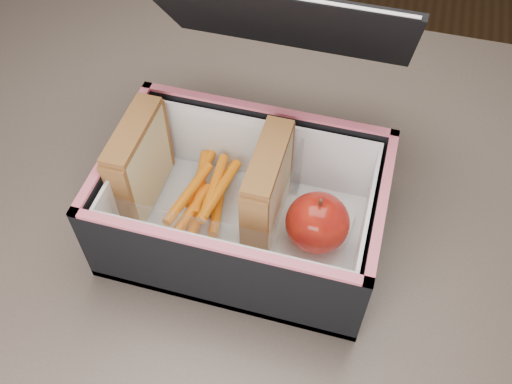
% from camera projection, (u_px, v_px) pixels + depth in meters
% --- Properties ---
extents(kitchen_table, '(1.20, 0.80, 0.75)m').
position_uv_depth(kitchen_table, '(229.00, 258.00, 0.70)').
color(kitchen_table, brown).
rests_on(kitchen_table, ground).
extents(lunch_bag, '(0.27, 0.29, 0.24)m').
position_uv_depth(lunch_bag, '(245.00, 197.00, 0.57)').
color(lunch_bag, black).
rests_on(lunch_bag, kitchen_table).
extents(plastic_tub, '(0.18, 0.13, 0.08)m').
position_uv_depth(plastic_tub, '(204.00, 188.00, 0.59)').
color(plastic_tub, white).
rests_on(plastic_tub, lunch_bag).
extents(sandwich_left, '(0.03, 0.10, 0.11)m').
position_uv_depth(sandwich_left, '(140.00, 163.00, 0.59)').
color(sandwich_left, tan).
rests_on(sandwich_left, plastic_tub).
extents(sandwich_right, '(0.03, 0.10, 0.11)m').
position_uv_depth(sandwich_right, '(267.00, 190.00, 0.57)').
color(sandwich_right, tan).
rests_on(sandwich_right, plastic_tub).
extents(carrot_sticks, '(0.06, 0.15, 0.03)m').
position_uv_depth(carrot_sticks, '(206.00, 194.00, 0.61)').
color(carrot_sticks, '#E26100').
rests_on(carrot_sticks, plastic_tub).
extents(paper_napkin, '(0.08, 0.08, 0.01)m').
position_uv_depth(paper_napkin, '(311.00, 234.00, 0.60)').
color(paper_napkin, white).
rests_on(paper_napkin, lunch_bag).
extents(red_apple, '(0.08, 0.08, 0.07)m').
position_uv_depth(red_apple, '(318.00, 223.00, 0.57)').
color(red_apple, maroon).
rests_on(red_apple, paper_napkin).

